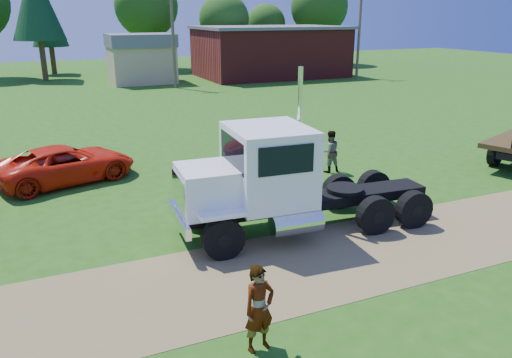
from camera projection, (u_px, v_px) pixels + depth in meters
name	position (u px, v px, depth m)	size (l,w,h in m)	color
ground	(296.00, 267.00, 13.52)	(140.00, 140.00, 0.00)	#225212
dirt_track	(296.00, 267.00, 13.51)	(120.00, 4.20, 0.01)	olive
white_semi_tractor	(272.00, 181.00, 15.11)	(8.42, 3.25, 5.02)	black
orange_pickup	(66.00, 164.00, 20.17)	(2.49, 5.41, 1.50)	red
spectator_a	(259.00, 309.00, 9.94)	(0.68, 0.45, 1.87)	#999999
spectator_b	(330.00, 152.00, 21.39)	(0.88, 0.69, 1.82)	#999999
brick_building	(270.00, 51.00, 54.31)	(15.40, 10.40, 5.30)	maroon
tan_shed	(141.00, 58.00, 49.05)	(6.20, 5.40, 4.70)	tan
utility_poles	(173.00, 35.00, 44.75)	(42.20, 0.28, 9.00)	brown
tree_row	(95.00, 9.00, 55.50)	(60.16, 12.93, 11.55)	#3A2B17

